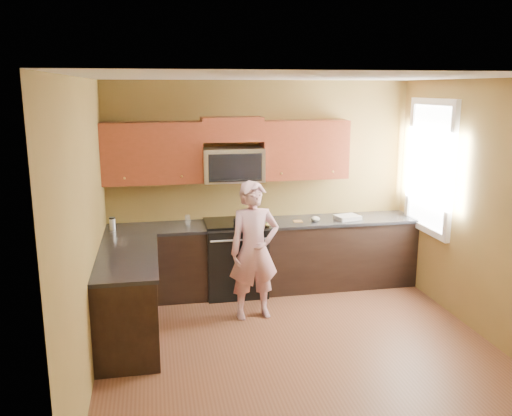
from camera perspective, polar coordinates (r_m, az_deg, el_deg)
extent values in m
plane|color=brown|center=(5.64, 4.69, -14.82)|extent=(4.00, 4.00, 0.00)
plane|color=white|center=(5.00, 5.26, 13.75)|extent=(4.00, 4.00, 0.00)
plane|color=brown|center=(7.06, 0.50, 2.49)|extent=(4.00, 0.00, 4.00)
plane|color=brown|center=(3.38, 14.44, -9.56)|extent=(4.00, 0.00, 4.00)
plane|color=brown|center=(5.00, -17.66, -2.43)|extent=(0.00, 4.00, 4.00)
plane|color=brown|center=(6.02, 23.60, -0.40)|extent=(0.00, 4.00, 4.00)
cube|color=black|center=(7.00, 0.98, -5.30)|extent=(4.00, 0.60, 0.88)
cube|color=black|center=(5.83, -13.44, -9.44)|extent=(0.60, 1.60, 0.88)
cube|color=black|center=(6.86, 1.01, -1.67)|extent=(4.00, 0.62, 0.04)
cube|color=black|center=(5.68, -13.58, -5.13)|extent=(0.62, 1.60, 0.04)
cube|color=maroon|center=(6.73, -2.57, 8.41)|extent=(0.76, 0.33, 0.30)
imported|color=#CA657F|center=(6.08, -0.20, -4.58)|extent=(0.61, 0.43, 1.59)
cube|color=#B27F47|center=(6.88, 4.50, -1.43)|extent=(0.12, 0.12, 0.01)
ellipsoid|color=silver|center=(6.64, 0.96, -1.70)|extent=(0.14, 0.14, 0.06)
ellipsoid|color=silver|center=(6.92, 6.34, -1.16)|extent=(0.16, 0.17, 0.07)
cube|color=silver|center=(7.10, 9.75, -0.99)|extent=(0.34, 0.30, 0.05)
cylinder|color=silver|center=(6.77, -7.30, -1.27)|extent=(0.07, 0.07, 0.12)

